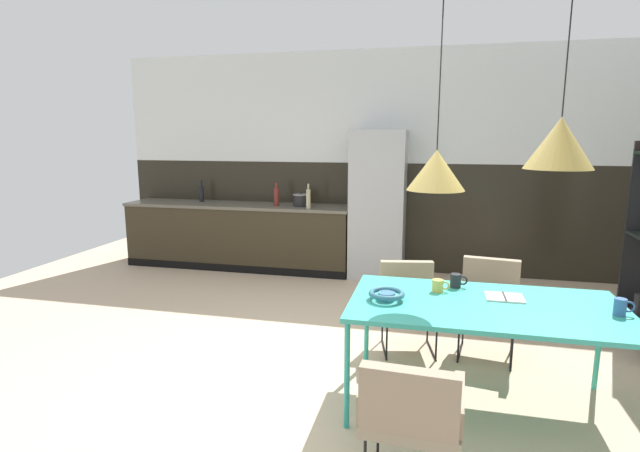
# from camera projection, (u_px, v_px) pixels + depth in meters

# --- Properties ---
(ground_plane) EXTENTS (9.00, 9.00, 0.00)m
(ground_plane) POSITION_uv_depth(u_px,v_px,m) (305.00, 382.00, 3.60)
(ground_plane) COLOR #C3AA8C
(back_wall_splashback_dark) EXTENTS (6.92, 0.12, 1.45)m
(back_wall_splashback_dark) POSITION_uv_depth(u_px,v_px,m) (368.00, 216.00, 6.63)
(back_wall_splashback_dark) COLOR black
(back_wall_splashback_dark) RESTS_ON ground
(back_wall_panel_upper) EXTENTS (6.92, 0.12, 1.45)m
(back_wall_panel_upper) POSITION_uv_depth(u_px,v_px,m) (370.00, 107.00, 6.37)
(back_wall_panel_upper) COLOR silver
(back_wall_panel_upper) RESTS_ON back_wall_splashback_dark
(kitchen_counter) EXTENTS (3.16, 0.63, 0.89)m
(kitchen_counter) POSITION_uv_depth(u_px,v_px,m) (239.00, 235.00, 6.74)
(kitchen_counter) COLOR #322A1B
(kitchen_counter) RESTS_ON ground
(refrigerator_column) EXTENTS (0.68, 0.60, 1.88)m
(refrigerator_column) POSITION_uv_depth(u_px,v_px,m) (378.00, 204.00, 6.21)
(refrigerator_column) COLOR #ADAFB2
(refrigerator_column) RESTS_ON ground
(dining_table) EXTENTS (1.74, 0.96, 0.73)m
(dining_table) POSITION_uv_depth(u_px,v_px,m) (485.00, 309.00, 3.15)
(dining_table) COLOR teal
(dining_table) RESTS_ON ground
(armchair_near_window) EXTENTS (0.54, 0.53, 0.79)m
(armchair_near_window) POSITION_uv_depth(u_px,v_px,m) (489.00, 296.00, 4.01)
(armchair_near_window) COLOR gray
(armchair_near_window) RESTS_ON ground
(armchair_by_stool) EXTENTS (0.51, 0.50, 0.76)m
(armchair_by_stool) POSITION_uv_depth(u_px,v_px,m) (411.00, 408.00, 2.35)
(armchair_by_stool) COLOR gray
(armchair_by_stool) RESTS_ON ground
(armchair_facing_counter) EXTENTS (0.56, 0.55, 0.73)m
(armchair_facing_counter) POSITION_uv_depth(u_px,v_px,m) (408.00, 294.00, 4.13)
(armchair_facing_counter) COLOR gray
(armchair_facing_counter) RESTS_ON ground
(fruit_bowl) EXTENTS (0.24, 0.24, 0.06)m
(fruit_bowl) POSITION_uv_depth(u_px,v_px,m) (387.00, 294.00, 3.21)
(fruit_bowl) COLOR #33607F
(fruit_bowl) RESTS_ON dining_table
(open_book) EXTENTS (0.24, 0.20, 0.02)m
(open_book) POSITION_uv_depth(u_px,v_px,m) (504.00, 297.00, 3.25)
(open_book) COLOR white
(open_book) RESTS_ON dining_table
(mug_dark_espresso) EXTENTS (0.12, 0.07, 0.11)m
(mug_dark_espresso) POSITION_uv_depth(u_px,v_px,m) (621.00, 307.00, 2.93)
(mug_dark_espresso) COLOR #335B93
(mug_dark_espresso) RESTS_ON dining_table
(mug_tall_blue) EXTENTS (0.12, 0.08, 0.10)m
(mug_tall_blue) POSITION_uv_depth(u_px,v_px,m) (456.00, 281.00, 3.48)
(mug_tall_blue) COLOR black
(mug_tall_blue) RESTS_ON dining_table
(mug_wide_latte) EXTENTS (0.12, 0.08, 0.09)m
(mug_wide_latte) POSITION_uv_depth(u_px,v_px,m) (438.00, 286.00, 3.38)
(mug_wide_latte) COLOR gold
(mug_wide_latte) RESTS_ON dining_table
(cooking_pot) EXTENTS (0.21, 0.21, 0.19)m
(cooking_pot) POSITION_uv_depth(u_px,v_px,m) (301.00, 200.00, 6.42)
(cooking_pot) COLOR black
(cooking_pot) RESTS_ON kitchen_counter
(bottle_spice_small) EXTENTS (0.07, 0.07, 0.31)m
(bottle_spice_small) POSITION_uv_depth(u_px,v_px,m) (276.00, 196.00, 6.44)
(bottle_spice_small) COLOR maroon
(bottle_spice_small) RESTS_ON kitchen_counter
(bottle_oil_tall) EXTENTS (0.07, 0.07, 0.30)m
(bottle_oil_tall) POSITION_uv_depth(u_px,v_px,m) (201.00, 193.00, 6.87)
(bottle_oil_tall) COLOR black
(bottle_oil_tall) RESTS_ON kitchen_counter
(bottle_vinegar_dark) EXTENTS (0.06, 0.06, 0.32)m
(bottle_vinegar_dark) POSITION_uv_depth(u_px,v_px,m) (308.00, 199.00, 6.17)
(bottle_vinegar_dark) COLOR tan
(bottle_vinegar_dark) RESTS_ON kitchen_counter
(pendant_lamp_over_table_near) EXTENTS (0.37, 0.37, 1.40)m
(pendant_lamp_over_table_near) POSITION_uv_depth(u_px,v_px,m) (436.00, 170.00, 3.11)
(pendant_lamp_over_table_near) COLOR black
(pendant_lamp_over_table_far) EXTENTS (0.39, 0.39, 1.24)m
(pendant_lamp_over_table_far) POSITION_uv_depth(u_px,v_px,m) (560.00, 143.00, 2.83)
(pendant_lamp_over_table_far) COLOR black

